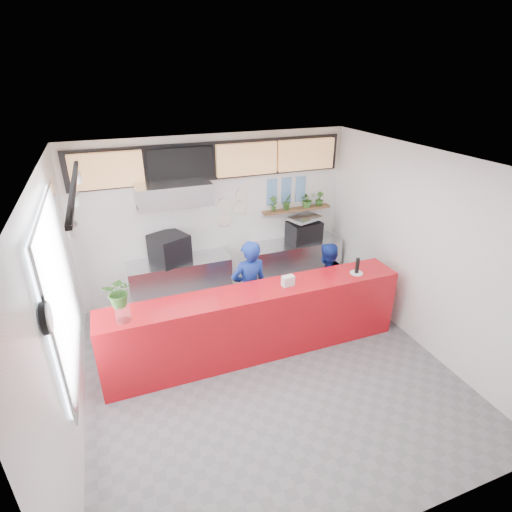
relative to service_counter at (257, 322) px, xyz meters
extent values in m
plane|color=slate|center=(0.00, -0.40, -0.55)|extent=(5.00, 5.00, 0.00)
plane|color=silver|center=(0.00, -0.40, 2.45)|extent=(5.00, 5.00, 0.00)
plane|color=white|center=(0.00, 2.10, 0.95)|extent=(5.00, 0.00, 5.00)
plane|color=white|center=(-2.50, -0.40, 0.95)|extent=(0.00, 5.00, 5.00)
plane|color=white|center=(2.50, -0.40, 0.95)|extent=(0.00, 5.00, 5.00)
cube|color=red|center=(0.00, 0.00, 0.00)|extent=(4.50, 0.60, 1.10)
cube|color=beige|center=(0.00, 2.09, 2.05)|extent=(5.00, 0.02, 0.80)
cube|color=#B2B5BA|center=(-0.80, 1.80, -0.10)|extent=(1.80, 0.60, 0.90)
cube|color=black|center=(-0.94, 1.80, 0.60)|extent=(0.74, 0.74, 0.50)
cube|color=#B2B5BA|center=(-0.80, 1.75, 1.60)|extent=(1.20, 0.70, 0.35)
cube|color=#B2B5BA|center=(-0.80, 1.75, 1.40)|extent=(1.20, 0.69, 0.31)
cube|color=#B2B5BA|center=(1.50, 1.80, -0.10)|extent=(1.80, 0.60, 0.90)
cube|color=black|center=(1.68, 1.80, 0.55)|extent=(0.66, 0.50, 0.40)
cube|color=#A0A4A7|center=(1.68, 1.80, 0.83)|extent=(0.71, 0.59, 0.06)
cube|color=brown|center=(1.60, 2.00, 0.95)|extent=(1.40, 0.18, 0.04)
cube|color=tan|center=(-1.75, 1.98, 2.00)|extent=(1.10, 0.10, 0.55)
cube|color=black|center=(-0.59, 1.98, 2.00)|extent=(1.10, 0.10, 0.55)
cube|color=tan|center=(0.57, 1.98, 2.00)|extent=(1.10, 0.10, 0.55)
cube|color=tan|center=(1.73, 1.98, 2.00)|extent=(1.10, 0.10, 0.55)
cube|color=black|center=(0.00, 2.06, 2.00)|extent=(4.80, 0.04, 0.65)
cube|color=silver|center=(-2.47, -0.10, 1.15)|extent=(0.04, 2.20, 1.90)
cube|color=#B2B5BA|center=(-2.45, -0.10, 1.15)|extent=(0.03, 2.30, 2.00)
cylinder|color=black|center=(-2.46, -1.30, 1.50)|extent=(0.05, 0.30, 0.30)
cylinder|color=white|center=(-2.43, -1.30, 1.50)|extent=(0.02, 0.26, 0.26)
cube|color=black|center=(-2.10, -0.40, 2.39)|extent=(0.05, 2.40, 0.04)
cylinder|color=silver|center=(0.15, 2.07, 1.20)|extent=(0.24, 0.03, 0.24)
cylinder|color=silver|center=(0.45, 2.07, 1.10)|extent=(0.24, 0.03, 0.24)
cylinder|color=silver|center=(0.15, 2.07, 0.90)|extent=(0.24, 0.03, 0.24)
cylinder|color=silver|center=(0.50, 2.07, 1.35)|extent=(0.24, 0.03, 0.24)
cube|color=#598CBF|center=(1.10, 2.08, 1.45)|extent=(0.20, 0.02, 0.25)
cube|color=#598CBF|center=(1.40, 2.08, 1.45)|extent=(0.20, 0.02, 0.25)
cube|color=#598CBF|center=(1.70, 2.08, 1.45)|extent=(0.20, 0.02, 0.25)
cube|color=#598CBF|center=(1.10, 2.08, 1.20)|extent=(0.20, 0.02, 0.25)
cube|color=#598CBF|center=(1.40, 2.08, 1.20)|extent=(0.20, 0.02, 0.25)
cube|color=#598CBF|center=(1.70, 2.08, 1.20)|extent=(0.20, 0.02, 0.25)
imported|color=navy|center=(0.08, 0.54, 0.27)|extent=(0.62, 0.42, 1.64)
imported|color=navy|center=(1.42, 0.47, 0.16)|extent=(0.78, 0.66, 1.41)
imported|color=#305B20|center=(1.10, 2.00, 1.12)|extent=(0.17, 0.13, 0.30)
imported|color=#305B20|center=(1.39, 2.00, 1.13)|extent=(0.21, 0.19, 0.33)
imported|color=#305B20|center=(1.83, 2.00, 1.13)|extent=(0.29, 0.26, 0.32)
imported|color=#305B20|center=(2.09, 2.00, 1.11)|extent=(0.19, 0.18, 0.27)
cylinder|color=silver|center=(-1.85, -0.10, 0.66)|extent=(0.24, 0.24, 0.23)
imported|color=#305B20|center=(-1.85, -0.10, 0.97)|extent=(0.43, 0.40, 0.40)
cube|color=silver|center=(0.48, -0.03, 0.63)|extent=(0.18, 0.12, 0.15)
cylinder|color=silver|center=(1.64, -0.07, 0.56)|extent=(0.26, 0.26, 0.02)
cylinder|color=black|center=(1.64, -0.07, 0.69)|extent=(0.07, 0.07, 0.24)
camera|label=1|loc=(-1.79, -4.64, 3.46)|focal=28.00mm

